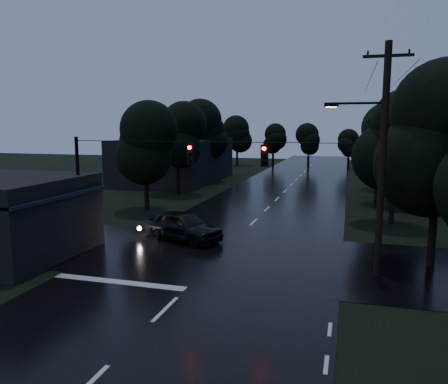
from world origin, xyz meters
The scene contains 16 objects.
main_road centered at (0.00, 30.00, 0.00)m, with size 12.00×120.00×0.02m, color black.
cross_street centered at (0.00, 12.00, 0.00)m, with size 60.00×9.00×0.02m, color black.
building_far_right centered at (14.00, 34.00, 2.20)m, with size 10.00×14.00×4.40m, color black.
building_far_left centered at (-14.00, 40.00, 2.50)m, with size 10.00×16.00×5.00m, color black.
utility_pole_main centered at (7.41, 11.00, 5.26)m, with size 3.50×0.30×10.00m.
utility_pole_far centered at (8.30, 28.00, 3.88)m, with size 2.00×0.30×7.50m.
anchor_pole_left centered at (-7.50, 11.00, 3.00)m, with size 0.18×0.18×6.00m, color black.
span_signals centered at (0.56, 10.99, 5.24)m, with size 15.00×0.37×1.12m.
tree_corner_near centered at (10.00, 13.00, 5.99)m, with size 4.48×4.48×9.44m.
tree_left_a centered at (-9.00, 22.00, 5.24)m, with size 3.92×3.92×8.26m.
tree_left_b centered at (-9.60, 30.00, 5.62)m, with size 4.20×4.20×8.85m.
tree_left_c centered at (-10.20, 40.00, 5.99)m, with size 4.48×4.48×9.44m.
tree_right_a centered at (9.00, 22.00, 5.62)m, with size 4.20×4.20×8.85m.
tree_right_b centered at (9.60, 30.00, 5.99)m, with size 4.48×4.48×9.44m.
tree_right_c centered at (10.20, 40.00, 6.37)m, with size 4.76×4.76×10.03m.
car centered at (-2.93, 14.26, 0.84)m, with size 1.99×4.95×1.69m, color black.
Camera 1 is at (6.14, -8.71, 6.53)m, focal length 35.00 mm.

